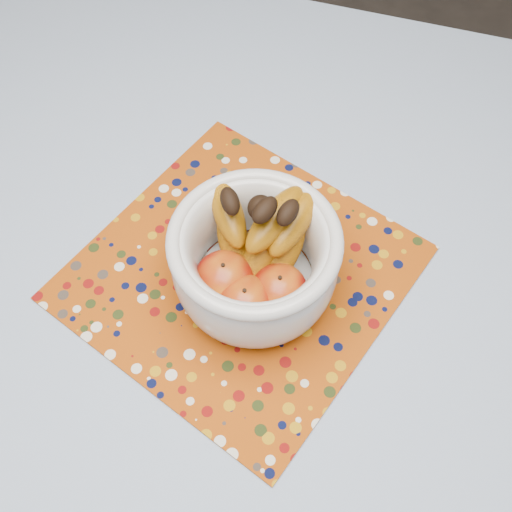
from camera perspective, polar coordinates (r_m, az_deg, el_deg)
name	(u,v)px	position (r m, az deg, el deg)	size (l,w,h in m)	color
table	(244,341)	(0.87, -1.19, -8.11)	(1.20, 1.20, 0.75)	brown
tablecloth	(242,317)	(0.80, -1.30, -5.81)	(1.32, 1.32, 0.01)	slate
placemat	(240,273)	(0.82, -1.52, -1.59)	(0.40, 0.40, 0.00)	#943A08
fruit_bowl	(256,255)	(0.74, -0.04, 0.12)	(0.22, 0.21, 0.18)	silver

